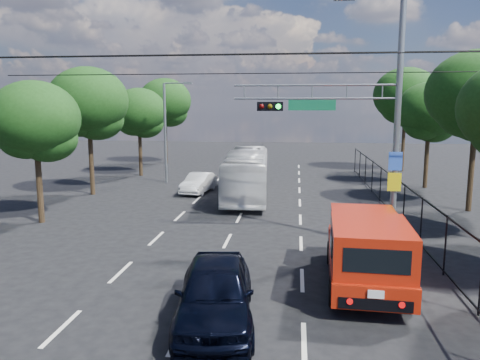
# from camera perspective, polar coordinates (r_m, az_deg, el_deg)

# --- Properties ---
(ground) EXTENTS (120.00, 120.00, 0.00)m
(ground) POSITION_cam_1_polar(r_m,az_deg,el_deg) (12.00, -7.45, -18.25)
(ground) COLOR black
(ground) RESTS_ON ground
(lane_markings) EXTENTS (6.12, 38.00, 0.01)m
(lane_markings) POSITION_cam_1_polar(r_m,az_deg,el_deg) (25.07, 0.45, -3.54)
(lane_markings) COLOR beige
(lane_markings) RESTS_ON ground
(signal_mast) EXTENTS (6.43, 0.39, 9.50)m
(signal_mast) POSITION_cam_1_polar(r_m,az_deg,el_deg) (18.48, 14.96, 8.01)
(signal_mast) COLOR slate
(signal_mast) RESTS_ON ground
(streetlight_left) EXTENTS (2.09, 0.22, 7.08)m
(streetlight_left) POSITION_cam_1_polar(r_m,az_deg,el_deg) (33.59, -8.84, 6.35)
(streetlight_left) COLOR slate
(streetlight_left) RESTS_ON ground
(utility_wires) EXTENTS (22.00, 5.04, 0.74)m
(utility_wires) POSITION_cam_1_polar(r_m,az_deg,el_deg) (19.41, -1.28, 14.24)
(utility_wires) COLOR black
(utility_wires) RESTS_ON ground
(fence_right) EXTENTS (0.06, 34.03, 2.00)m
(fence_right) POSITION_cam_1_polar(r_m,az_deg,el_deg) (23.44, 18.74, -2.36)
(fence_right) COLOR black
(fence_right) RESTS_ON ground
(tree_right_c) EXTENTS (5.10, 5.10, 8.29)m
(tree_right_c) POSITION_cam_1_polar(r_m,az_deg,el_deg) (26.92, 26.93, 8.64)
(tree_right_c) COLOR black
(tree_right_c) RESTS_ON ground
(tree_right_d) EXTENTS (4.32, 4.32, 7.02)m
(tree_right_d) POSITION_cam_1_polar(r_m,az_deg,el_deg) (33.49, 22.10, 7.35)
(tree_right_d) COLOR black
(tree_right_d) RESTS_ON ground
(tree_right_e) EXTENTS (5.28, 5.28, 8.58)m
(tree_right_e) POSITION_cam_1_polar(r_m,az_deg,el_deg) (41.30, 19.56, 9.21)
(tree_right_e) COLOR black
(tree_right_e) RESTS_ON ground
(tree_left_b) EXTENTS (4.08, 4.08, 6.63)m
(tree_left_b) POSITION_cam_1_polar(r_m,az_deg,el_deg) (23.58, -23.62, 6.13)
(tree_left_b) COLOR black
(tree_left_b) RESTS_ON ground
(tree_left_c) EXTENTS (4.80, 4.80, 7.80)m
(tree_left_c) POSITION_cam_1_polar(r_m,az_deg,el_deg) (30.06, -17.93, 8.48)
(tree_left_c) COLOR black
(tree_left_c) RESTS_ON ground
(tree_left_d) EXTENTS (4.20, 4.20, 6.83)m
(tree_left_d) POSITION_cam_1_polar(r_m,az_deg,el_deg) (37.36, -12.16, 7.72)
(tree_left_d) COLOR black
(tree_left_d) RESTS_ON ground
(tree_left_e) EXTENTS (4.92, 4.92, 7.99)m
(tree_left_e) POSITION_cam_1_polar(r_m,az_deg,el_deg) (45.05, -9.11, 9.05)
(tree_left_e) COLOR black
(tree_left_e) RESTS_ON ground
(red_pickup) EXTENTS (2.45, 6.08, 2.22)m
(red_pickup) POSITION_cam_1_polar(r_m,az_deg,el_deg) (14.90, 15.12, -8.04)
(red_pickup) COLOR black
(red_pickup) RESTS_ON ground
(navy_hatchback) EXTENTS (2.49, 4.95, 1.62)m
(navy_hatchback) POSITION_cam_1_polar(r_m,az_deg,el_deg) (12.20, -3.04, -13.52)
(navy_hatchback) COLOR black
(navy_hatchback) RESTS_ON ground
(white_bus) EXTENTS (2.97, 10.28, 2.83)m
(white_bus) POSITION_cam_1_polar(r_m,az_deg,el_deg) (28.18, 0.86, 0.78)
(white_bus) COLOR silver
(white_bus) RESTS_ON ground
(white_van) EXTENTS (1.80, 3.87, 1.23)m
(white_van) POSITION_cam_1_polar(r_m,az_deg,el_deg) (29.78, -5.06, -0.36)
(white_van) COLOR silver
(white_van) RESTS_ON ground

